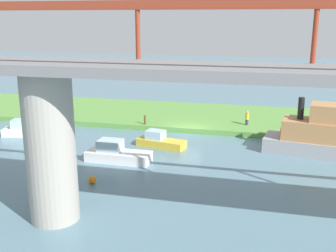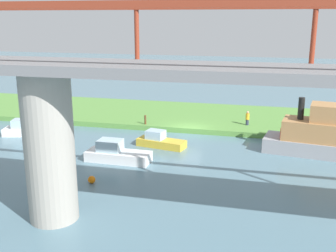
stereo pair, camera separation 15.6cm
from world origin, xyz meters
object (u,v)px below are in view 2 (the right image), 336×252
object	(u,v)px
person_on_bank	(247,118)
marker_buoy	(92,180)
mooring_post	(145,120)
skiff_small	(116,154)
riverboat_paddlewheel	(27,129)
motorboat_red	(327,135)
bridge_pylon	(50,148)
houseboat_blue	(160,141)

from	to	relation	value
person_on_bank	marker_buoy	world-z (taller)	person_on_bank
person_on_bank	mooring_post	xyz separation A→B (m)	(9.74, 2.12, -0.25)
mooring_post	skiff_small	world-z (taller)	skiff_small
riverboat_paddlewheel	person_on_bank	bearing A→B (deg)	-161.09
person_on_bank	motorboat_red	bearing A→B (deg)	136.68
bridge_pylon	person_on_bank	bearing A→B (deg)	-113.60
person_on_bank	houseboat_blue	xyz separation A→B (m)	(6.89, 7.16, -0.71)
person_on_bank	skiff_small	world-z (taller)	person_on_bank
mooring_post	motorboat_red	bearing A→B (deg)	166.12
bridge_pylon	houseboat_blue	distance (m)	14.40
motorboat_red	skiff_small	bearing A→B (deg)	18.82
bridge_pylon	houseboat_blue	bearing A→B (deg)	-99.32
riverboat_paddlewheel	skiff_small	size ratio (longest dim) A/B	0.96
bridge_pylon	skiff_small	size ratio (longest dim) A/B	1.62
bridge_pylon	marker_buoy	xyz separation A→B (m)	(0.06, -4.98, -3.79)
motorboat_red	skiff_small	world-z (taller)	motorboat_red
person_on_bank	marker_buoy	distance (m)	18.44
bridge_pylon	motorboat_red	size ratio (longest dim) A/B	0.88
bridge_pylon	mooring_post	distance (m)	19.07
person_on_bank	mooring_post	world-z (taller)	person_on_bank
mooring_post	riverboat_paddlewheel	bearing A→B (deg)	24.84
motorboat_red	marker_buoy	distance (m)	18.58
mooring_post	motorboat_red	size ratio (longest dim) A/B	0.10
motorboat_red	riverboat_paddlewheel	distance (m)	26.39
houseboat_blue	riverboat_paddlewheel	bearing A→B (deg)	-1.61
motorboat_red	mooring_post	bearing A→B (deg)	-13.88
motorboat_red	houseboat_blue	xyz separation A→B (m)	(13.39, 1.03, -1.19)
houseboat_blue	marker_buoy	bearing A→B (deg)	75.19
riverboat_paddlewheel	marker_buoy	bearing A→B (deg)	139.32
motorboat_red	houseboat_blue	bearing A→B (deg)	4.41
mooring_post	riverboat_paddlewheel	size ratio (longest dim) A/B	0.19
person_on_bank	riverboat_paddlewheel	world-z (taller)	person_on_bank
person_on_bank	skiff_small	distance (m)	14.71
bridge_pylon	mooring_post	size ratio (longest dim) A/B	9.05
mooring_post	houseboat_blue	xyz separation A→B (m)	(-2.86, 5.05, -0.45)
bridge_pylon	motorboat_red	distance (m)	21.67
houseboat_blue	marker_buoy	distance (m)	9.09
bridge_pylon	riverboat_paddlewheel	xyz separation A→B (m)	(10.71, -14.13, -3.50)
marker_buoy	bridge_pylon	bearing A→B (deg)	90.74
mooring_post	marker_buoy	size ratio (longest dim) A/B	1.79
riverboat_paddlewheel	skiff_small	distance (m)	11.66
bridge_pylon	motorboat_red	xyz separation A→B (m)	(-15.65, -14.80, -2.36)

